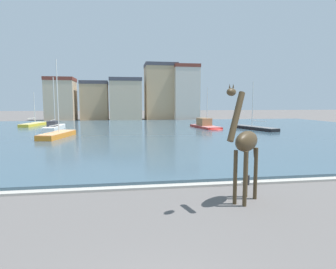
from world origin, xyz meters
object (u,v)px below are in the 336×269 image
object	(u,v)px
sailboat_red	(206,126)
sailboat_orange	(60,135)
sailboat_yellow	(36,125)
sailboat_white	(55,128)
mooring_bollard	(247,180)
giraffe_statue	(245,144)
sailboat_black	(251,128)

from	to	relation	value
sailboat_red	sailboat_orange	bearing A→B (deg)	-156.44
sailboat_yellow	sailboat_white	size ratio (longest dim) A/B	0.94
sailboat_red	mooring_bollard	world-z (taller)	sailboat_red
sailboat_orange	sailboat_red	bearing A→B (deg)	23.56
sailboat_orange	mooring_bollard	world-z (taller)	sailboat_orange
giraffe_statue	sailboat_white	distance (m)	36.32
giraffe_statue	sailboat_orange	world-z (taller)	sailboat_orange
sailboat_white	sailboat_orange	xyz separation A→B (m)	(2.53, -9.44, -0.11)
sailboat_yellow	sailboat_white	bearing A→B (deg)	-59.44
sailboat_orange	giraffe_statue	bearing A→B (deg)	-62.64
sailboat_orange	mooring_bollard	size ratio (longest dim) A/B	18.14
sailboat_yellow	giraffe_statue	bearing A→B (deg)	-64.55
sailboat_red	giraffe_statue	bearing A→B (deg)	-103.70
sailboat_orange	mooring_bollard	distance (m)	25.13
sailboat_black	sailboat_orange	bearing A→B (deg)	-167.37
giraffe_statue	sailboat_red	world-z (taller)	sailboat_red
sailboat_yellow	sailboat_orange	distance (m)	19.54
sailboat_black	sailboat_red	bearing A→B (deg)	153.96
sailboat_yellow	sailboat_black	distance (m)	35.87
sailboat_black	sailboat_red	world-z (taller)	sailboat_black
sailboat_orange	sailboat_yellow	bearing A→B (deg)	112.85
sailboat_white	sailboat_orange	distance (m)	9.78
giraffe_statue	sailboat_black	bearing A→B (deg)	64.78
sailboat_black	sailboat_red	xyz separation A→B (m)	(-6.00, 2.93, 0.16)
sailboat_black	sailboat_white	world-z (taller)	sailboat_white
giraffe_statue	mooring_bollard	size ratio (longest dim) A/B	9.87
sailboat_yellow	sailboat_black	size ratio (longest dim) A/B	0.87
sailboat_yellow	sailboat_black	world-z (taller)	sailboat_black
sailboat_red	sailboat_orange	world-z (taller)	sailboat_orange
sailboat_black	sailboat_red	size ratio (longest dim) A/B	1.10
sailboat_white	mooring_bollard	xyz separation A→B (m)	(16.06, -30.62, -0.33)
sailboat_yellow	sailboat_red	bearing A→B (deg)	-18.37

